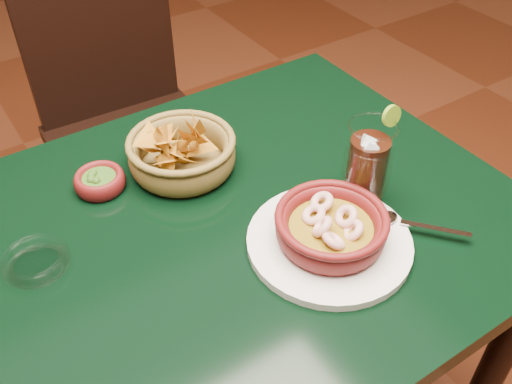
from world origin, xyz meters
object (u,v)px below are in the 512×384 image
dining_table (184,282)px  chip_basket (181,153)px  dining_chair (127,120)px  cola_drink (367,168)px  shrimp_plate (331,231)px

dining_table → chip_basket: (0.10, 0.17, 0.14)m
dining_chair → cola_drink: dining_chair is taller
shrimp_plate → cola_drink: 0.13m
dining_table → chip_basket: 0.24m
shrimp_plate → dining_chair: bearing=91.4°
dining_table → shrimp_plate: shrimp_plate is taller
dining_chair → dining_table: bearing=-104.6°
dining_chair → shrimp_plate: bearing=-88.6°
shrimp_plate → cola_drink: size_ratio=1.75×
dining_table → chip_basket: chip_basket is taller
chip_basket → dining_chair: bearing=80.9°
dining_chair → shrimp_plate: (0.02, -0.85, 0.26)m
dining_table → cola_drink: cola_drink is taller
dining_table → chip_basket: bearing=60.1°
shrimp_plate → chip_basket: chip_basket is taller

